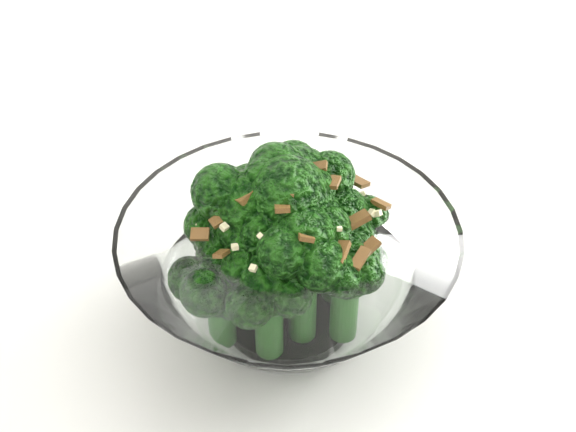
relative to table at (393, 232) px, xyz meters
name	(u,v)px	position (x,y,z in m)	size (l,w,h in m)	color
table	(393,232)	(0.00, 0.00, 0.00)	(1.22, 0.82, 0.75)	white
broccoli_dish	(287,264)	(-0.14, -0.12, 0.11)	(0.19, 0.19, 0.12)	white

